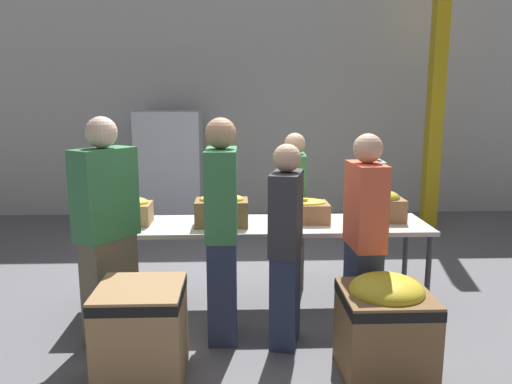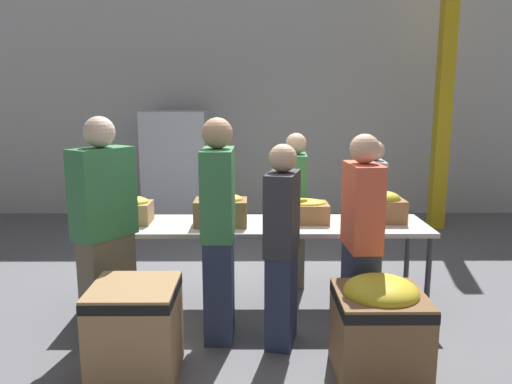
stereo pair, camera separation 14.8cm
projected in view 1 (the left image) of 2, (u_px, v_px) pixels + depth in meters
ground_plane at (259, 305)px, 4.72m from camera, size 30.00×30.00×0.00m
wall_back at (249, 93)px, 8.09m from camera, size 16.00×0.08×4.00m
sorting_table at (259, 229)px, 4.58m from camera, size 3.10×0.72×0.79m
banana_box_0 at (127, 210)px, 4.54m from camera, size 0.43×0.29×0.26m
banana_box_1 at (222, 209)px, 4.49m from camera, size 0.47×0.30×0.31m
banana_box_2 at (304, 210)px, 4.63m from camera, size 0.44×0.32×0.24m
banana_box_3 at (383, 206)px, 4.66m from camera, size 0.38×0.30×0.30m
volunteer_0 at (286, 247)px, 3.85m from camera, size 0.31×0.47×1.59m
volunteer_1 at (222, 232)px, 3.93m from camera, size 0.25×0.48×1.78m
volunteer_2 at (364, 242)px, 3.86m from camera, size 0.25×0.46×1.67m
volunteer_3 at (107, 233)px, 3.90m from camera, size 0.48×0.53×1.79m
volunteer_4 at (294, 210)px, 5.14m from camera, size 0.24×0.44×1.58m
volunteer_5 at (370, 213)px, 5.16m from camera, size 0.23×0.42×1.51m
donation_bin_0 at (141, 330)px, 3.41m from camera, size 0.58×0.58×0.68m
donation_bin_1 at (385, 323)px, 3.47m from camera, size 0.60×0.60×0.73m
support_pillar at (436, 92)px, 7.24m from camera, size 0.20×0.20×4.00m
pallet_stack_0 at (171, 169)px, 7.57m from camera, size 1.02×1.02×1.73m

